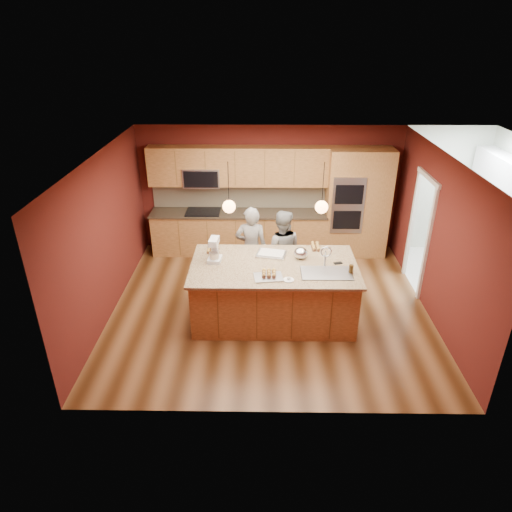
{
  "coord_description": "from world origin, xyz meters",
  "views": [
    {
      "loc": [
        -0.14,
        -6.86,
        4.47
      ],
      "look_at": [
        -0.24,
        -0.1,
        1.05
      ],
      "focal_mm": 32.0,
      "sensor_mm": 36.0,
      "label": 1
    }
  ],
  "objects_px": {
    "mixing_bowl": "(301,253)",
    "person_left": "(251,248)",
    "stand_mixer": "(214,251)",
    "person_right": "(281,250)",
    "island": "(274,291)"
  },
  "relations": [
    {
      "from": "mixing_bowl",
      "to": "person_left",
      "type": "bearing_deg",
      "value": 138.03
    },
    {
      "from": "person_left",
      "to": "person_right",
      "type": "xyz_separation_m",
      "value": [
        0.56,
        0.0,
        -0.03
      ]
    },
    {
      "from": "person_left",
      "to": "stand_mixer",
      "type": "distance_m",
      "value": 1.11
    },
    {
      "from": "island",
      "to": "person_left",
      "type": "xyz_separation_m",
      "value": [
        -0.41,
        1.01,
        0.3
      ]
    },
    {
      "from": "person_left",
      "to": "stand_mixer",
      "type": "xyz_separation_m",
      "value": [
        -0.58,
        -0.88,
        0.37
      ]
    },
    {
      "from": "stand_mixer",
      "to": "person_left",
      "type": "bearing_deg",
      "value": 62.29
    },
    {
      "from": "person_left",
      "to": "person_right",
      "type": "relative_size",
      "value": 1.04
    },
    {
      "from": "person_right",
      "to": "person_left",
      "type": "bearing_deg",
      "value": 5.64
    },
    {
      "from": "person_right",
      "to": "mixing_bowl",
      "type": "relative_size",
      "value": 6.71
    },
    {
      "from": "person_left",
      "to": "person_right",
      "type": "distance_m",
      "value": 0.56
    },
    {
      "from": "island",
      "to": "person_left",
      "type": "relative_size",
      "value": 1.68
    },
    {
      "from": "person_left",
      "to": "stand_mixer",
      "type": "height_order",
      "value": "person_left"
    },
    {
      "from": "island",
      "to": "person_left",
      "type": "height_order",
      "value": "person_left"
    },
    {
      "from": "person_right",
      "to": "mixing_bowl",
      "type": "distance_m",
      "value": 0.87
    },
    {
      "from": "person_left",
      "to": "stand_mixer",
      "type": "relative_size",
      "value": 4.02
    }
  ]
}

